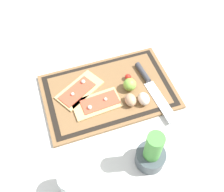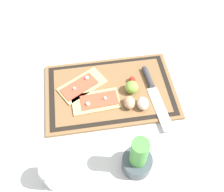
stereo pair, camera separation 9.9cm
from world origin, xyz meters
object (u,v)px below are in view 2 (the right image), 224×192
Objects in this scene: lime at (132,87)px; pizza_slice_far at (97,101)px; knife at (152,87)px; egg_pink at (143,103)px; cherry_tomato_red at (132,80)px; sauce_jar at (54,175)px; pizza_slice_near at (82,86)px; herb_pot at (138,159)px; egg_brown at (129,103)px.

pizza_slice_far is at bearing 12.33° from lime.
egg_pink is at bearing 55.48° from knife.
sauce_jar is at bearing 47.69° from cherry_tomato_red.
lime is (-0.14, -0.03, 0.02)m from pizza_slice_far.
lime is (-0.19, 0.05, 0.02)m from pizza_slice_near.
egg_pink reaches higher than knife.
egg_pink is 0.12m from cherry_tomato_red.
pizza_slice_near is 0.10m from pizza_slice_far.
egg_pink is at bearing 109.58° from lime.
egg_pink reaches higher than cherry_tomato_red.
lime reaches higher than egg_pink.
pizza_slice_near is 0.20m from cherry_tomato_red.
cherry_tomato_red reaches higher than pizza_slice_near.
lime is at bearing 164.84° from pizza_slice_near.
herb_pot is (0.04, 0.29, 0.02)m from lime.
cherry_tomato_red is at bearing -153.26° from pizza_slice_far.
lime is 0.30m from herb_pot.
cherry_tomato_red is at bearing -103.62° from lime.
pizza_slice_near is 0.25m from egg_pink.
lime reaches higher than egg_brown.
egg_brown is at bearing -13.31° from egg_pink.
sauce_jar is (0.33, 0.22, 0.01)m from egg_pink.
egg_brown reaches higher than pizza_slice_near.
pizza_slice_near is 8.18× the size of cherry_tomato_red.
cherry_tomato_red is (-0.20, 0.01, 0.01)m from pizza_slice_near.
herb_pot is at bearing 67.71° from knife.
lime is 0.47× the size of sauce_jar.
lime is at bearing -167.67° from pizza_slice_far.
herb_pot is at bearing 85.44° from egg_brown.
pizza_slice_near is at bearing -30.53° from egg_pink.
pizza_slice_far is at bearing -121.16° from sauce_jar.
pizza_slice_far is 3.68× the size of lime.
sauce_jar reaches higher than lime.
pizza_slice_far is at bearing -16.15° from egg_brown.
herb_pot is 0.26m from sauce_jar.
pizza_slice_near is 1.11× the size of pizza_slice_far.
pizza_slice_near is at bearing -10.24° from knife.
lime is at bearing -70.42° from egg_pink.
pizza_slice_far is 0.17m from cherry_tomato_red.
lime is (-0.02, -0.07, 0.00)m from egg_brown.
egg_brown is at bearing 33.24° from knife.
egg_brown is 1.06× the size of lime.
pizza_slice_near is 1.92× the size of sauce_jar.
sauce_jar reaches higher than pizza_slice_near.
knife is at bearing -124.52° from egg_pink.
knife is 0.12m from egg_brown.
egg_pink is 0.50× the size of sauce_jar.
egg_pink is 0.40m from sauce_jar.
egg_pink reaches higher than pizza_slice_far.
lime is (0.08, 0.00, 0.02)m from knife.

